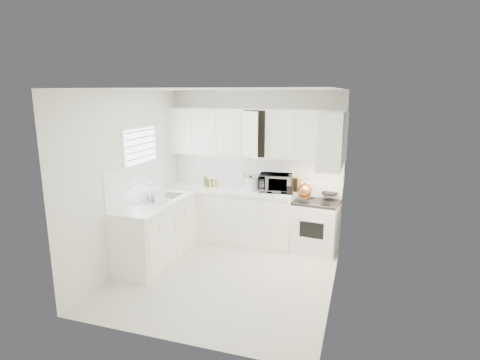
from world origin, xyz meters
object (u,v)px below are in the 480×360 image
at_px(tea_kettle, 305,190).
at_px(dish_rack, 151,195).
at_px(stove, 316,219).
at_px(utensil_crock, 290,184).
at_px(rice_cooker, 251,182).
at_px(microwave, 275,181).

relative_size(tea_kettle, dish_rack, 0.64).
relative_size(stove, dish_rack, 2.56).
height_order(stove, utensil_crock, utensil_crock).
bearing_deg(dish_rack, rice_cooker, 44.67).
bearing_deg(microwave, rice_cooker, 174.43).
relative_size(rice_cooker, utensil_crock, 0.71).
bearing_deg(utensil_crock, tea_kettle, -15.36).
bearing_deg(tea_kettle, rice_cooker, -176.16).
distance_m(tea_kettle, rice_cooker, 0.96).
bearing_deg(utensil_crock, dish_rack, -149.92).
relative_size(stove, tea_kettle, 4.02).
distance_m(rice_cooker, utensil_crock, 0.70).
height_order(tea_kettle, rice_cooker, rice_cooker).
bearing_deg(stove, microwave, -176.11).
bearing_deg(dish_rack, stove, 26.41).
xyz_separation_m(stove, utensil_crock, (-0.43, -0.09, 0.58)).
bearing_deg(stove, dish_rack, -146.55).
relative_size(stove, rice_cooker, 4.39).
bearing_deg(stove, rice_cooker, -174.97).
height_order(tea_kettle, dish_rack, tea_kettle).
height_order(tea_kettle, utensil_crock, utensil_crock).
relative_size(microwave, utensil_crock, 1.51).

